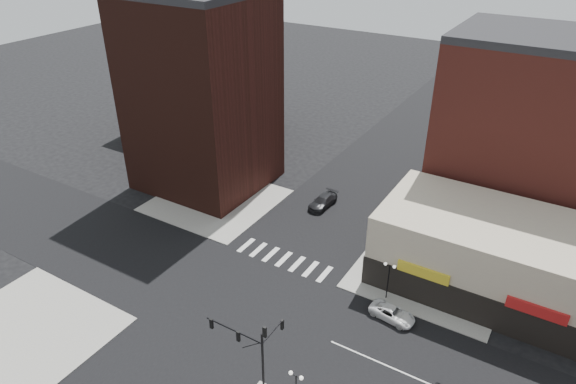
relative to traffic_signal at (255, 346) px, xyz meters
The scene contains 15 objects.
ground 11.76m from the traffic_signal, 132.74° to the left, with size 240.00×240.00×0.00m, color black.
road_ew 11.76m from the traffic_signal, 132.74° to the left, with size 200.00×14.00×0.02m, color black.
road_ns 11.76m from the traffic_signal, 132.74° to the left, with size 14.00×200.00×0.02m, color black.
sidewalk_nw 31.55m from the traffic_signal, 134.23° to the left, with size 15.00×15.00×0.12m, color gray.
sidewalk_ne 23.99m from the traffic_signal, 71.98° to the left, with size 15.00×15.00×0.12m, color gray.
sidewalk_sw 23.26m from the traffic_signal, 162.94° to the right, with size 15.00×15.00×0.12m, color gray.
building_nw 37.93m from the traffic_signal, 134.90° to the left, with size 16.00×15.00×25.00m, color #321610.
building_nw_low 57.36m from the traffic_signal, 133.17° to the left, with size 20.00×18.00×12.00m, color #321610.
building_ne_midrise 39.60m from the traffic_signal, 72.51° to the left, with size 18.00×15.00×22.00m, color maroon.
building_ne_row 26.71m from the traffic_signal, 58.92° to the left, with size 24.20×12.20×8.00m.
traffic_signal is the anchor object (origin of this frame).
street_lamp_se_a 4.12m from the traffic_signal, ahead, with size 1.22×0.32×4.16m.
street_lamp_ne 16.62m from the traffic_signal, 73.25° to the left, with size 1.22×0.32×4.16m.
white_suv 15.50m from the traffic_signal, 64.97° to the left, with size 2.02×4.39×1.22m, color white.
dark_sedan_north 30.08m from the traffic_signal, 107.62° to the left, with size 2.04×5.01×1.45m, color black.
Camera 1 is at (24.11, -30.66, 34.28)m, focal length 32.00 mm.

